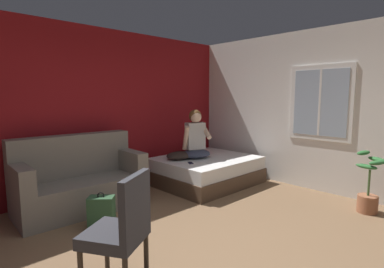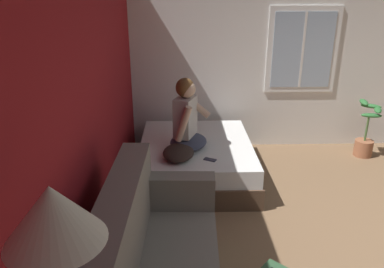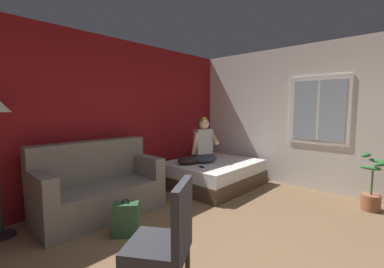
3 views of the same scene
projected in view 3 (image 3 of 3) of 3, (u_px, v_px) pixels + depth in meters
The scene contains 10 objects.
wall_back_accent at pixel (90, 119), 4.15m from camera, with size 11.08×0.16×2.70m, color maroon.
wall_side_with_window at pixel (344, 118), 4.46m from camera, with size 0.19×7.22×2.70m.
bed at pixel (213, 174), 5.06m from camera, with size 1.75×1.45×0.48m.
couch at pixel (98, 187), 3.68m from camera, with size 1.73×0.88×1.04m.
side_chair at pixel (166, 239), 1.96m from camera, with size 0.63×0.63×0.98m.
person_seated at pixel (204, 144), 4.96m from camera, with size 0.64×0.59×0.88m.
backpack at pixel (126, 220), 3.08m from camera, with size 0.35×0.35×0.46m.
throw_pillow at pixel (189, 160), 4.83m from camera, with size 0.48×0.36×0.14m, color #2D231E.
cell_phone at pixel (202, 167), 4.55m from camera, with size 0.07×0.14×0.01m, color black.
potted_plant at pixel (371, 191), 3.82m from camera, with size 0.39×0.37×0.85m.
Camera 3 is at (-1.97, -1.03, 1.53)m, focal length 24.00 mm.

